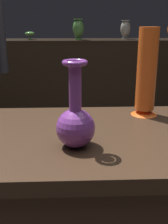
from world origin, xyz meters
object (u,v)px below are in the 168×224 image
shelf_vase_center (78,28)px  shelf_vase_right (125,29)px  vase_centerpiece (75,122)px  vase_left_accent (146,75)px  shelf_vase_left (30,34)px

shelf_vase_center → shelf_vase_right: size_ratio=1.08×
vase_centerpiece → vase_left_accent: size_ratio=0.76×
vase_centerpiece → shelf_vase_right: (0.58, 2.35, 0.21)m
shelf_vase_center → shelf_vase_left: size_ratio=2.10×
shelf_vase_center → shelf_vase_left: shelf_vase_center is taller
shelf_vase_center → vase_left_accent: bearing=-82.8°
vase_centerpiece → shelf_vase_right: shelf_vase_right is taller
vase_left_accent → shelf_vase_left: 2.13m
shelf_vase_center → shelf_vase_left: 0.53m
shelf_vase_center → shelf_vase_right: (0.52, 0.11, -0.01)m
vase_left_accent → shelf_vase_right: shelf_vase_right is taller
shelf_vase_right → shelf_vase_left: 1.04m
vase_left_accent → shelf_vase_left: vase_left_accent is taller
vase_centerpiece → shelf_vase_left: bearing=101.3°
vase_centerpiece → shelf_vase_right: size_ratio=1.42×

